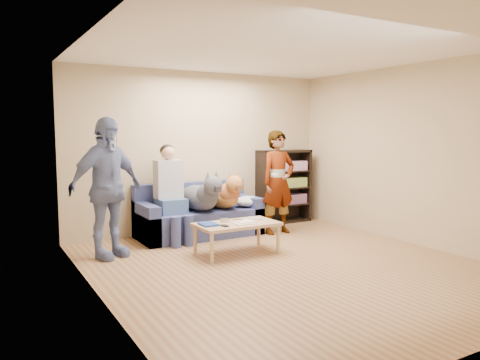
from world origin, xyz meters
TOP-DOWN VIEW (x-y plane):
  - ground at (0.00, 0.00)m, footprint 5.00×5.00m
  - ceiling at (0.00, 0.00)m, footprint 5.00×5.00m
  - wall_back at (0.00, 2.50)m, footprint 4.50×0.00m
  - wall_left at (-2.25, 0.00)m, footprint 0.00×5.00m
  - wall_right at (2.25, 0.00)m, footprint 0.00×5.00m
  - blanket at (0.55, 1.91)m, footprint 0.47×0.40m
  - person_standing_right at (0.94, 1.61)m, footprint 0.61×0.41m
  - person_standing_left at (-1.80, 1.51)m, footprint 1.16×0.83m
  - held_controller at (0.74, 1.41)m, footprint 0.08×0.12m
  - notebook_blue at (-0.65, 0.89)m, footprint 0.20×0.26m
  - papers at (-0.20, 0.74)m, footprint 0.26×0.20m
  - magazine at (-0.17, 0.76)m, footprint 0.22×0.17m
  - camera_silver at (-0.37, 0.96)m, footprint 0.11×0.06m
  - controller_a at (0.03, 0.94)m, footprint 0.04×0.13m
  - controller_b at (0.11, 0.86)m, footprint 0.09×0.06m
  - headphone_cup_a at (-0.05, 0.82)m, footprint 0.07×0.07m
  - headphone_cup_b at (-0.05, 0.90)m, footprint 0.07×0.07m
  - pen_orange at (-0.27, 0.68)m, footprint 0.13×0.06m
  - pen_black at (-0.13, 1.02)m, footprint 0.13×0.08m
  - wallet at (-0.50, 0.72)m, footprint 0.07×0.12m
  - sofa at (-0.25, 2.10)m, footprint 1.90×0.85m
  - person_seated at (-0.74, 1.97)m, footprint 0.40×0.73m
  - dog_gray at (-0.28, 1.90)m, footprint 0.45×1.27m
  - dog_tan at (0.12, 1.94)m, footprint 0.43×1.17m
  - coffee_table at (-0.25, 0.84)m, footprint 1.10×0.60m
  - bookshelf at (1.55, 2.33)m, footprint 1.00×0.34m

SIDE VIEW (x-z plane):
  - ground at x=0.00m, z-range 0.00..0.00m
  - sofa at x=-0.25m, z-range -0.13..0.69m
  - coffee_table at x=-0.25m, z-range 0.16..0.58m
  - pen_orange at x=-0.27m, z-range 0.42..0.43m
  - pen_black at x=-0.13m, z-range 0.42..0.43m
  - papers at x=-0.20m, z-range 0.42..0.43m
  - wallet at x=-0.50m, z-range 0.42..0.43m
  - headphone_cup_a at x=-0.05m, z-range 0.42..0.44m
  - headphone_cup_b at x=-0.05m, z-range 0.42..0.44m
  - notebook_blue at x=-0.65m, z-range 0.42..0.45m
  - controller_a at x=0.03m, z-range 0.42..0.45m
  - controller_b at x=0.11m, z-range 0.42..0.45m
  - magazine at x=-0.17m, z-range 0.43..0.45m
  - camera_silver at x=-0.37m, z-range 0.42..0.47m
  - blanket at x=0.55m, z-range 0.43..0.59m
  - dog_tan at x=0.12m, z-range 0.34..0.96m
  - dog_gray at x=-0.28m, z-range 0.33..0.98m
  - bookshelf at x=1.55m, z-range 0.03..1.33m
  - person_seated at x=-0.74m, z-range 0.04..1.51m
  - person_standing_right at x=0.94m, z-range 0.00..1.65m
  - person_standing_left at x=-1.80m, z-range 0.00..1.83m
  - held_controller at x=0.74m, z-range 0.96..0.99m
  - wall_back at x=0.00m, z-range -0.95..3.55m
  - wall_left at x=-2.25m, z-range -1.20..3.80m
  - wall_right at x=2.25m, z-range -1.20..3.80m
  - ceiling at x=0.00m, z-range 2.60..2.60m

